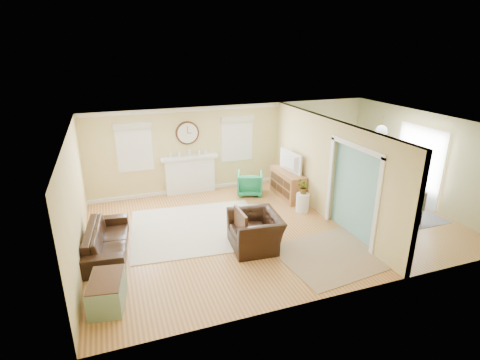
% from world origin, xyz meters
% --- Properties ---
extents(floor, '(9.00, 9.00, 0.00)m').
position_xyz_m(floor, '(0.00, 0.00, 0.00)').
color(floor, brown).
rests_on(floor, ground).
extents(wall_back, '(9.00, 0.02, 2.60)m').
position_xyz_m(wall_back, '(0.00, 3.00, 1.30)').
color(wall_back, '#D3BB76').
rests_on(wall_back, ground).
extents(wall_front, '(9.00, 0.02, 2.60)m').
position_xyz_m(wall_front, '(0.00, -3.00, 1.30)').
color(wall_front, '#D3BB76').
rests_on(wall_front, ground).
extents(wall_left, '(0.02, 6.00, 2.60)m').
position_xyz_m(wall_left, '(-4.50, 0.00, 1.30)').
color(wall_left, '#D3BB76').
rests_on(wall_left, ground).
extents(wall_right, '(0.02, 6.00, 2.60)m').
position_xyz_m(wall_right, '(4.50, 0.00, 1.30)').
color(wall_right, '#D3BB76').
rests_on(wall_right, ground).
extents(ceiling, '(9.00, 6.00, 0.02)m').
position_xyz_m(ceiling, '(0.00, 0.00, 2.60)').
color(ceiling, white).
rests_on(ceiling, wall_back).
extents(partition, '(0.17, 6.00, 2.60)m').
position_xyz_m(partition, '(1.51, 0.28, 1.36)').
color(partition, '#D3BB76').
rests_on(partition, ground).
extents(fireplace, '(1.70, 0.30, 1.17)m').
position_xyz_m(fireplace, '(-1.50, 2.88, 0.60)').
color(fireplace, white).
rests_on(fireplace, ground).
extents(wall_clock, '(0.70, 0.07, 0.70)m').
position_xyz_m(wall_clock, '(-1.50, 2.97, 1.85)').
color(wall_clock, '#482C18').
rests_on(wall_clock, wall_back).
extents(window_left, '(1.05, 0.13, 1.42)m').
position_xyz_m(window_left, '(-3.05, 2.95, 1.66)').
color(window_left, white).
rests_on(window_left, wall_back).
extents(window_right, '(1.05, 0.13, 1.42)m').
position_xyz_m(window_right, '(0.05, 2.95, 1.66)').
color(window_right, white).
rests_on(window_right, wall_back).
extents(french_doors, '(0.06, 1.70, 2.20)m').
position_xyz_m(french_doors, '(4.45, 0.00, 1.10)').
color(french_doors, white).
rests_on(french_doors, ground).
extents(pendant, '(0.30, 0.30, 0.55)m').
position_xyz_m(pendant, '(3.00, 0.00, 2.20)').
color(pendant, gold).
rests_on(pendant, ceiling).
extents(rug_cream, '(3.43, 3.05, 0.02)m').
position_xyz_m(rug_cream, '(-1.87, 0.47, 0.01)').
color(rug_cream, beige).
rests_on(rug_cream, floor).
extents(rug_jute, '(2.54, 2.16, 0.01)m').
position_xyz_m(rug_jute, '(0.63, -1.79, 0.01)').
color(rug_jute, '#96785A').
rests_on(rug_jute, floor).
extents(rug_grey, '(2.35, 2.93, 0.01)m').
position_xyz_m(rug_grey, '(3.19, -0.01, 0.01)').
color(rug_grey, slate).
rests_on(rug_grey, floor).
extents(sofa, '(1.03, 2.17, 0.61)m').
position_xyz_m(sofa, '(-3.99, -0.00, 0.31)').
color(sofa, black).
rests_on(sofa, floor).
extents(eames_chair, '(1.15, 1.29, 0.78)m').
position_xyz_m(eames_chair, '(-0.85, -0.87, 0.39)').
color(eames_chair, black).
rests_on(eames_chair, floor).
extents(green_chair, '(0.96, 0.97, 0.69)m').
position_xyz_m(green_chair, '(0.17, 2.14, 0.34)').
color(green_chair, '#0E7B40').
rests_on(green_chair, floor).
extents(trunk, '(0.70, 0.99, 0.53)m').
position_xyz_m(trunk, '(-4.03, -1.86, 0.26)').
color(trunk, gray).
rests_on(trunk, floor).
extents(credenza, '(0.49, 1.45, 0.80)m').
position_xyz_m(credenza, '(1.14, 1.55, 0.40)').
color(credenza, olive).
rests_on(credenza, floor).
extents(tv, '(0.27, 1.05, 0.60)m').
position_xyz_m(tv, '(1.12, 1.55, 1.10)').
color(tv, black).
rests_on(tv, credenza).
extents(garden_stool, '(0.35, 0.35, 0.52)m').
position_xyz_m(garden_stool, '(1.07, 0.46, 0.26)').
color(garden_stool, white).
rests_on(garden_stool, floor).
extents(potted_plant, '(0.43, 0.40, 0.38)m').
position_xyz_m(potted_plant, '(1.07, 0.46, 0.71)').
color(potted_plant, '#337F33').
rests_on(potted_plant, garden_stool).
extents(dining_table, '(1.33, 2.10, 0.70)m').
position_xyz_m(dining_table, '(3.19, -0.01, 0.35)').
color(dining_table, '#482C18').
rests_on(dining_table, floor).
extents(dining_chair_n, '(0.49, 0.49, 0.89)m').
position_xyz_m(dining_chair_n, '(3.23, 1.14, 0.52)').
color(dining_chair_n, slate).
rests_on(dining_chair_n, floor).
extents(dining_chair_s, '(0.49, 0.49, 0.89)m').
position_xyz_m(dining_chair_s, '(3.29, -1.18, 0.52)').
color(dining_chair_s, slate).
rests_on(dining_chair_s, floor).
extents(dining_chair_w, '(0.44, 0.44, 0.92)m').
position_xyz_m(dining_chair_w, '(2.60, -0.08, 0.54)').
color(dining_chair_w, white).
rests_on(dining_chair_w, floor).
extents(dining_chair_e, '(0.50, 0.50, 0.97)m').
position_xyz_m(dining_chair_e, '(3.80, -0.10, 0.57)').
color(dining_chair_e, slate).
rests_on(dining_chair_e, floor).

